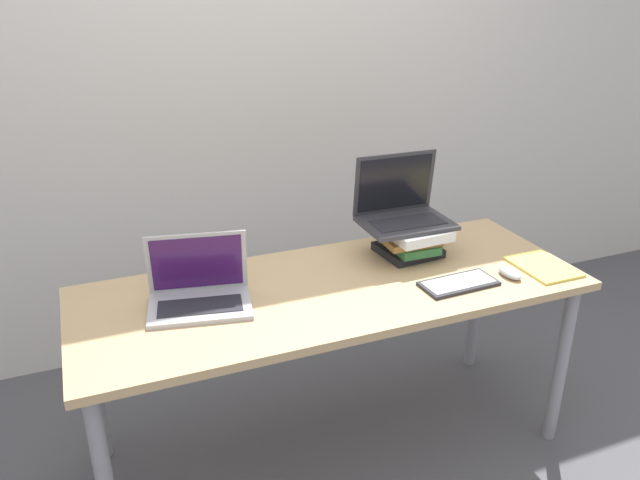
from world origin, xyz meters
TOP-DOWN VIEW (x-y plane):
  - wall_back at (0.00, 1.32)m, footprint 8.00×0.05m
  - desk at (0.00, 0.34)m, footprint 1.78×0.67m
  - laptop_left at (-0.46, 0.38)m, footprint 0.37×0.28m
  - book_stack at (0.37, 0.47)m, footprint 0.24×0.28m
  - laptop_on_books at (0.35, 0.50)m, footprint 0.34×0.25m
  - wireless_keyboard at (0.41, 0.17)m, footprint 0.28×0.14m
  - mouse at (0.62, 0.16)m, footprint 0.06×0.11m
  - notepad at (0.78, 0.17)m, footprint 0.18×0.25m

SIDE VIEW (x-z plane):
  - desk at x=0.00m, z-range 0.28..0.99m
  - notepad at x=0.78m, z-range 0.71..0.72m
  - wireless_keyboard at x=0.41m, z-range 0.71..0.72m
  - mouse at x=0.62m, z-range 0.71..0.74m
  - laptop_left at x=-0.46m, z-range 0.64..0.87m
  - book_stack at x=0.37m, z-range 0.71..0.84m
  - laptop_on_books at x=0.35m, z-range 0.76..1.01m
  - wall_back at x=0.00m, z-range 0.00..2.70m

